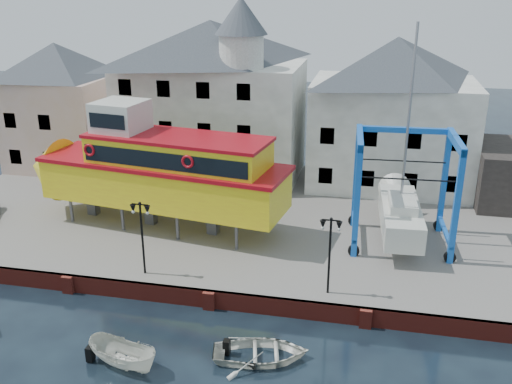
# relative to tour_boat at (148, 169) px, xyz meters

# --- Properties ---
(ground) EXTENTS (140.00, 140.00, 0.00)m
(ground) POSITION_rel_tour_boat_xyz_m (6.16, -7.65, -4.77)
(ground) COLOR black
(ground) RESTS_ON ground
(hardstanding) EXTENTS (44.00, 22.00, 1.00)m
(hardstanding) POSITION_rel_tour_boat_xyz_m (6.16, 3.35, -4.27)
(hardstanding) COLOR slate
(hardstanding) RESTS_ON ground
(quay_wall) EXTENTS (44.00, 0.47, 1.00)m
(quay_wall) POSITION_rel_tour_boat_xyz_m (6.16, -7.55, -4.27)
(quay_wall) COLOR maroon
(quay_wall) RESTS_ON ground
(building_pink) EXTENTS (8.00, 7.00, 10.30)m
(building_pink) POSITION_rel_tour_boat_xyz_m (-11.84, 10.34, 1.38)
(building_pink) COLOR tan
(building_pink) RESTS_ON hardstanding
(building_white_main) EXTENTS (14.00, 8.30, 14.00)m
(building_white_main) POSITION_rel_tour_boat_xyz_m (1.29, 10.74, 2.57)
(building_white_main) COLOR #B8BAAF
(building_white_main) RESTS_ON hardstanding
(building_white_right) EXTENTS (12.00, 8.00, 11.20)m
(building_white_right) POSITION_rel_tour_boat_xyz_m (15.16, 11.34, 1.83)
(building_white_right) COLOR #B8BAAF
(building_white_right) RESTS_ON hardstanding
(lamp_post_left) EXTENTS (1.12, 0.32, 4.20)m
(lamp_post_left) POSITION_rel_tour_boat_xyz_m (2.16, -6.45, -0.60)
(lamp_post_left) COLOR black
(lamp_post_left) RESTS_ON hardstanding
(lamp_post_right) EXTENTS (1.12, 0.32, 4.20)m
(lamp_post_right) POSITION_rel_tour_boat_xyz_m (12.16, -6.45, -0.60)
(lamp_post_right) COLOR black
(lamp_post_right) RESTS_ON hardstanding
(tour_boat) EXTENTS (18.81, 7.07, 8.00)m
(tour_boat) POSITION_rel_tour_boat_xyz_m (0.00, 0.00, 0.00)
(tour_boat) COLOR #59595E
(tour_boat) RESTS_ON hardstanding
(travel_lift) EXTENTS (6.30, 8.69, 12.97)m
(travel_lift) POSITION_rel_tour_boat_xyz_m (15.78, 1.14, -1.60)
(travel_lift) COLOR blue
(travel_lift) RESTS_ON hardstanding
(motorboat_a) EXTENTS (3.85, 2.32, 1.40)m
(motorboat_a) POSITION_rel_tour_boat_xyz_m (3.77, -12.97, -4.77)
(motorboat_a) COLOR silver
(motorboat_a) RESTS_ON ground
(motorboat_b) EXTENTS (4.89, 3.96, 0.89)m
(motorboat_b) POSITION_rel_tour_boat_xyz_m (9.63, -11.20, -4.77)
(motorboat_b) COLOR silver
(motorboat_b) RESTS_ON ground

